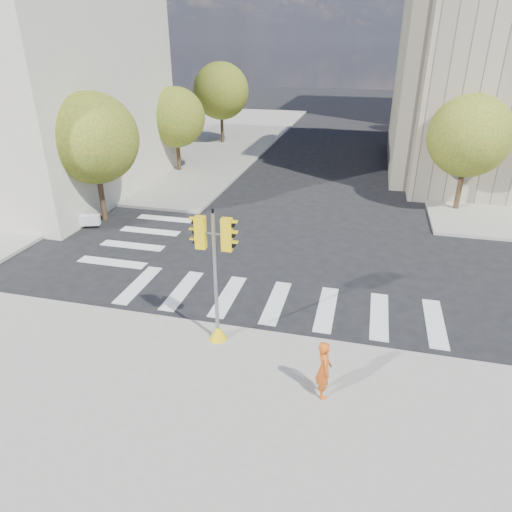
# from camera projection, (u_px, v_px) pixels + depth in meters

# --- Properties ---
(ground) EXTENTS (160.00, 160.00, 0.00)m
(ground) POSITION_uv_depth(u_px,v_px,m) (289.00, 277.00, 18.07)
(ground) COLOR black
(ground) RESTS_ON ground
(sidewalk_far_left) EXTENTS (28.00, 40.00, 0.15)m
(sidewalk_far_left) POSITION_uv_depth(u_px,v_px,m) (138.00, 134.00, 45.23)
(sidewalk_far_left) COLOR gray
(sidewalk_far_left) RESTS_ON ground
(tree_lw_near) EXTENTS (4.40, 4.40, 6.41)m
(tree_lw_near) POSITION_uv_depth(u_px,v_px,m) (93.00, 138.00, 22.09)
(tree_lw_near) COLOR #382616
(tree_lw_near) RESTS_ON ground
(tree_lw_mid) EXTENTS (4.00, 4.00, 5.77)m
(tree_lw_mid) POSITION_uv_depth(u_px,v_px,m) (176.00, 117.00, 31.05)
(tree_lw_mid) COLOR #382616
(tree_lw_mid) RESTS_ON ground
(tree_lw_far) EXTENTS (4.80, 4.80, 6.95)m
(tree_lw_far) POSITION_uv_depth(u_px,v_px,m) (221.00, 91.00, 39.48)
(tree_lw_far) COLOR #382616
(tree_lw_far) RESTS_ON ground
(tree_re_near) EXTENTS (4.20, 4.20, 6.16)m
(tree_re_near) POSITION_uv_depth(u_px,v_px,m) (470.00, 136.00, 23.45)
(tree_re_near) COLOR #382616
(tree_re_near) RESTS_ON ground
(tree_re_mid) EXTENTS (4.60, 4.60, 6.66)m
(tree_re_mid) POSITION_uv_depth(u_px,v_px,m) (443.00, 102.00, 33.85)
(tree_re_mid) COLOR #382616
(tree_re_mid) RESTS_ON ground
(tree_re_far) EXTENTS (4.00, 4.00, 5.88)m
(tree_re_far) POSITION_uv_depth(u_px,v_px,m) (428.00, 93.00, 44.57)
(tree_re_far) COLOR #382616
(tree_re_far) RESTS_ON ground
(lamp_near) EXTENTS (0.35, 0.18, 8.11)m
(lamp_near) POSITION_uv_depth(u_px,v_px,m) (469.00, 115.00, 26.63)
(lamp_near) COLOR black
(lamp_near) RESTS_ON sidewalk_far_right
(lamp_far) EXTENTS (0.35, 0.18, 8.11)m
(lamp_far) POSITION_uv_depth(u_px,v_px,m) (442.00, 91.00, 38.90)
(lamp_far) COLOR black
(lamp_far) RESTS_ON sidewalk_far_right
(traffic_signal) EXTENTS (1.07, 0.56, 4.23)m
(traffic_signal) POSITION_uv_depth(u_px,v_px,m) (216.00, 289.00, 13.34)
(traffic_signal) COLOR #E6BA0C
(traffic_signal) RESTS_ON sidewalk_near
(photographer) EXTENTS (0.55, 0.68, 1.63)m
(photographer) POSITION_uv_depth(u_px,v_px,m) (324.00, 369.00, 11.54)
(photographer) COLOR #D05113
(photographer) RESTS_ON sidewalk_near
(planter_wall) EXTENTS (5.81, 2.30, 0.50)m
(planter_wall) POSITION_uv_depth(u_px,v_px,m) (38.00, 221.00, 22.54)
(planter_wall) COLOR white
(planter_wall) RESTS_ON sidewalk_left_near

